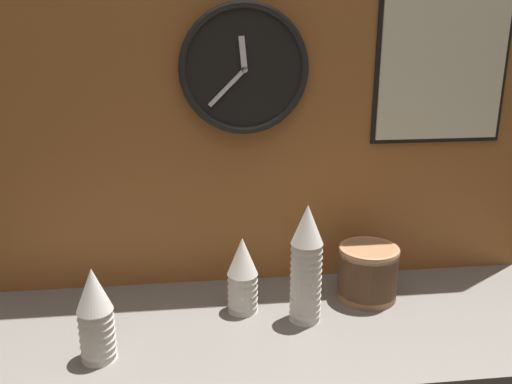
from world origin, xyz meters
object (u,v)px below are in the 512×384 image
object	(u,v)px
bowl_stack_right	(368,271)
cup_stack_left	(95,314)
menu_board	(444,53)
cup_stack_center_right	(306,264)
wall_clock	(244,69)
cup_stack_center	(243,275)

from	to	relation	value
bowl_stack_right	cup_stack_left	bearing A→B (deg)	-163.50
menu_board	cup_stack_center_right	bearing A→B (deg)	-150.25
wall_clock	menu_board	size ratio (longest dim) A/B	0.69
cup_stack_left	cup_stack_center	xyz separation A→B (cm)	(34.28, 17.38, -0.87)
cup_stack_center_right	wall_clock	bearing A→B (deg)	119.42
bowl_stack_right	menu_board	size ratio (longest dim) A/B	0.33
cup_stack_left	bowl_stack_right	world-z (taller)	cup_stack_left
cup_stack_center_right	cup_stack_left	bearing A→B (deg)	-167.46
cup_stack_center	menu_board	bearing A→B (deg)	17.02
cup_stack_left	wall_clock	bearing A→B (deg)	42.76
cup_stack_left	cup_stack_center	distance (cm)	38.45
cup_stack_left	wall_clock	xyz separation A→B (cm)	(36.69, 33.93, 49.83)
cup_stack_center_right	cup_stack_left	size ratio (longest dim) A/B	1.39
cup_stack_left	bowl_stack_right	size ratio (longest dim) A/B	1.36
cup_stack_center_right	cup_stack_center	bearing A→B (deg)	157.47
cup_stack_center	wall_clock	xyz separation A→B (cm)	(2.41, 16.54, 50.70)
cup_stack_center_right	bowl_stack_right	bearing A→B (deg)	25.92
cup_stack_center_right	bowl_stack_right	xyz separation A→B (cm)	(19.27, 9.36, -7.73)
cup_stack_left	wall_clock	size ratio (longest dim) A/B	0.65
cup_stack_left	menu_board	xyz separation A→B (cm)	(91.20, 34.81, 53.45)
wall_clock	cup_stack_center	bearing A→B (deg)	-98.29
wall_clock	menu_board	xyz separation A→B (cm)	(54.51, 0.89, 3.62)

